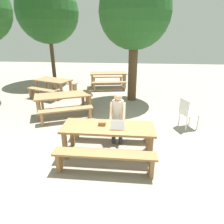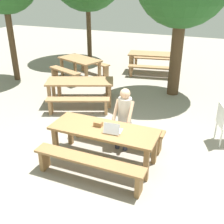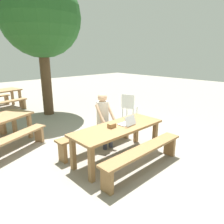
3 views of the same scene
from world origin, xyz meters
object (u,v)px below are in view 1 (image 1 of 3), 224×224
(picnic_table_front, at_px, (108,130))
(picnic_table_mid, at_px, (64,97))
(laptop, at_px, (117,126))
(person_seated, at_px, (118,114))
(picnic_table_rear, at_px, (108,75))
(picnic_table_distant, at_px, (53,82))
(tree_left, at_px, (135,13))
(tree_rear, at_px, (48,12))
(small_pouch, at_px, (102,123))
(plastic_chair, at_px, (187,113))

(picnic_table_front, relative_size, picnic_table_mid, 1.02)
(laptop, bearing_deg, person_seated, -90.32)
(picnic_table_rear, height_order, picnic_table_distant, picnic_table_rear)
(picnic_table_rear, bearing_deg, laptop, -92.06)
(picnic_table_rear, distance_m, picnic_table_distant, 2.86)
(person_seated, relative_size, picnic_table_mid, 0.64)
(tree_left, distance_m, tree_rear, 5.36)
(laptop, bearing_deg, picnic_table_mid, -53.78)
(tree_rear, bearing_deg, picnic_table_rear, -16.10)
(small_pouch, xyz_separation_m, plastic_chair, (2.30, 1.57, -0.28))
(laptop, bearing_deg, picnic_table_front, -20.82)
(tree_left, bearing_deg, tree_rear, 146.70)
(picnic_table_front, height_order, person_seated, person_seated)
(laptop, distance_m, person_seated, 0.71)
(tree_left, bearing_deg, person_seated, -95.85)
(picnic_table_front, bearing_deg, picnic_table_mid, 127.63)
(small_pouch, distance_m, picnic_table_rear, 6.18)
(picnic_table_mid, bearing_deg, laptop, -72.64)
(small_pouch, bearing_deg, picnic_table_rear, 95.10)
(picnic_table_front, xyz_separation_m, plastic_chair, (2.16, 1.62, -0.14))
(picnic_table_front, bearing_deg, picnic_table_rear, 96.36)
(picnic_table_rear, bearing_deg, plastic_chair, -68.39)
(picnic_table_front, relative_size, small_pouch, 13.10)
(picnic_table_distant, distance_m, tree_left, 4.48)
(plastic_chair, distance_m, tree_left, 4.18)
(small_pouch, relative_size, picnic_table_mid, 0.08)
(plastic_chair, xyz_separation_m, tree_left, (-1.63, 2.58, 2.86))
(tree_left, height_order, tree_rear, tree_rear)
(small_pouch, xyz_separation_m, tree_rear, (-3.80, 7.10, 2.90))
(picnic_table_distant, bearing_deg, laptop, -33.87)
(picnic_table_mid, xyz_separation_m, picnic_table_rear, (1.11, 3.87, 0.04))
(picnic_table_front, xyz_separation_m, person_seated, (0.17, 0.65, 0.15))
(plastic_chair, relative_size, picnic_table_rear, 0.45)
(picnic_table_rear, distance_m, tree_rear, 4.54)
(picnic_table_front, xyz_separation_m, tree_rear, (-3.94, 7.14, 3.05))
(picnic_table_front, height_order, picnic_table_rear, picnic_table_rear)
(small_pouch, distance_m, tree_left, 4.94)
(plastic_chair, height_order, picnic_table_distant, plastic_chair)
(laptop, relative_size, tree_rear, 0.06)
(small_pouch, relative_size, plastic_chair, 0.18)
(picnic_table_distant, bearing_deg, tree_left, 16.03)
(picnic_table_mid, height_order, tree_rear, tree_rear)
(picnic_table_front, relative_size, picnic_table_distant, 1.16)
(picnic_table_mid, distance_m, picnic_table_rear, 4.02)
(picnic_table_front, height_order, plastic_chair, plastic_chair)
(picnic_table_front, bearing_deg, picnic_table_distant, 123.63)
(picnic_table_mid, xyz_separation_m, tree_left, (2.34, 1.86, 2.74))
(small_pouch, relative_size, picnic_table_rear, 0.08)
(picnic_table_front, distance_m, plastic_chair, 2.70)
(laptop, distance_m, tree_rear, 8.81)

